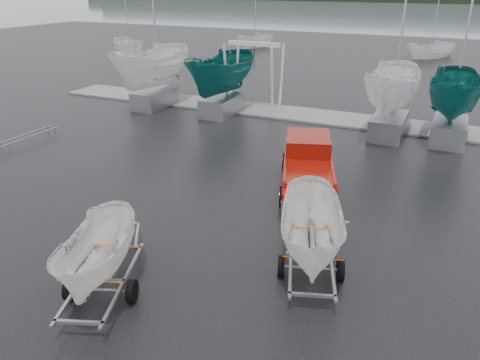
% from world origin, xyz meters
% --- Properties ---
extents(ground_plane, '(120.00, 120.00, 0.00)m').
position_xyz_m(ground_plane, '(0.00, 0.00, 0.00)').
color(ground_plane, black).
rests_on(ground_plane, ground).
extents(lake, '(300.00, 300.00, 0.00)m').
position_xyz_m(lake, '(0.00, 100.00, -0.01)').
color(lake, slate).
rests_on(lake, ground).
extents(dock, '(30.00, 3.00, 0.12)m').
position_xyz_m(dock, '(0.00, 13.00, 0.05)').
color(dock, gray).
rests_on(dock, ground).
extents(pickup_truck, '(3.46, 5.76, 1.81)m').
position_xyz_m(pickup_truck, '(5.22, 3.24, 0.95)').
color(pickup_truck, maroon).
rests_on(pickup_truck, ground).
extents(trailer_hitched, '(2.25, 3.79, 5.03)m').
position_xyz_m(trailer_hitched, '(7.16, -2.65, 2.72)').
color(trailer_hitched, '#919399').
rests_on(trailer_hitched, ground).
extents(trailer_parked, '(2.38, 3.78, 4.38)m').
position_xyz_m(trailer_parked, '(2.62, -5.82, 2.39)').
color(trailer_parked, '#919399').
rests_on(trailer_parked, ground).
extents(boat_hoist, '(3.30, 2.18, 4.12)m').
position_xyz_m(boat_hoist, '(-1.28, 13.00, 2.67)').
color(boat_hoist, silver).
rests_on(boat_hoist, ground).
extents(keelboat_0, '(2.71, 3.20, 10.89)m').
position_xyz_m(keelboat_0, '(-7.25, 11.00, 4.32)').
color(keelboat_0, '#919399').
rests_on(keelboat_0, ground).
extents(keelboat_1, '(2.57, 3.20, 7.92)m').
position_xyz_m(keelboat_1, '(-2.55, 11.20, 4.08)').
color(keelboat_1, '#919399').
rests_on(keelboat_1, ground).
extents(keelboat_2, '(2.54, 3.20, 10.71)m').
position_xyz_m(keelboat_2, '(7.18, 11.00, 4.03)').
color(keelboat_2, '#919399').
rests_on(keelboat_2, ground).
extents(keelboat_3, '(2.42, 3.20, 10.59)m').
position_xyz_m(keelboat_3, '(10.06, 11.30, 3.85)').
color(keelboat_3, '#919399').
rests_on(keelboat_3, ground).
extents(mast_rack_0, '(0.56, 6.50, 0.06)m').
position_xyz_m(mast_rack_0, '(-9.00, 1.00, 0.35)').
color(mast_rack_0, '#919399').
rests_on(mast_rack_0, ground).
extents(moored_boat_0, '(3.84, 3.83, 11.57)m').
position_xyz_m(moored_boat_0, '(-23.02, 29.18, 0.00)').
color(moored_boat_0, white).
rests_on(moored_boat_0, ground).
extents(moored_boat_1, '(2.91, 2.96, 11.18)m').
position_xyz_m(moored_boat_1, '(-12.81, 40.25, 0.01)').
color(moored_boat_1, white).
rests_on(moored_boat_1, ground).
extents(moored_boat_2, '(3.55, 3.57, 11.36)m').
position_xyz_m(moored_boat_2, '(7.10, 40.15, 0.00)').
color(moored_boat_2, white).
rests_on(moored_boat_2, ground).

